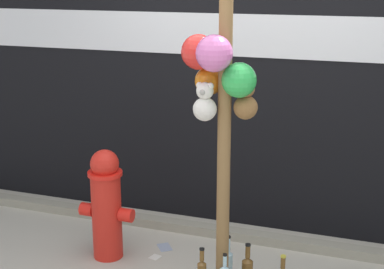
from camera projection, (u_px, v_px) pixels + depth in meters
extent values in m
cube|color=black|center=(260.00, 46.00, 4.79)|extent=(10.00, 0.20, 3.16)
cube|color=silver|center=(152.00, 32.00, 4.96)|extent=(5.08, 0.01, 0.35)
cube|color=gray|center=(244.00, 235.00, 4.83)|extent=(8.00, 0.12, 0.08)
cylinder|color=olive|center=(225.00, 100.00, 3.66)|extent=(0.09, 0.09, 2.77)
sphere|color=#D66BB2|center=(214.00, 53.00, 3.48)|extent=(0.23, 0.23, 0.23)
sphere|color=green|center=(239.00, 80.00, 3.57)|extent=(0.22, 0.22, 0.22)
sphere|color=red|center=(199.00, 52.00, 3.64)|extent=(0.22, 0.22, 0.22)
sphere|color=orange|center=(209.00, 81.00, 3.72)|extent=(0.18, 0.18, 0.18)
sphere|color=brown|center=(246.00, 107.00, 3.66)|extent=(0.16, 0.16, 0.16)
sphere|color=brown|center=(246.00, 89.00, 3.63)|extent=(0.11, 0.11, 0.11)
sphere|color=brown|center=(241.00, 83.00, 3.63)|extent=(0.04, 0.04, 0.04)
sphere|color=brown|center=(252.00, 84.00, 3.61)|extent=(0.04, 0.04, 0.04)
sphere|color=brown|center=(244.00, 90.00, 3.58)|extent=(0.04, 0.04, 0.04)
sphere|color=silver|center=(205.00, 109.00, 3.64)|extent=(0.15, 0.15, 0.15)
sphere|color=silver|center=(205.00, 91.00, 3.60)|extent=(0.11, 0.11, 0.11)
sphere|color=silver|center=(200.00, 85.00, 3.61)|extent=(0.04, 0.04, 0.04)
sphere|color=silver|center=(210.00, 86.00, 3.58)|extent=(0.04, 0.04, 0.04)
sphere|color=#9D9992|center=(203.00, 92.00, 3.56)|extent=(0.04, 0.04, 0.04)
cylinder|color=red|center=(107.00, 216.00, 4.48)|extent=(0.23, 0.23, 0.68)
cylinder|color=red|center=(105.00, 173.00, 4.38)|extent=(0.27, 0.27, 0.03)
sphere|color=red|center=(105.00, 164.00, 4.36)|extent=(0.22, 0.22, 0.22)
cylinder|color=red|center=(88.00, 209.00, 4.52)|extent=(0.10, 0.10, 0.10)
cylinder|color=red|center=(126.00, 215.00, 4.41)|extent=(0.10, 0.10, 0.10)
cylinder|color=brown|center=(283.00, 263.00, 3.92)|extent=(0.03, 0.03, 0.08)
cylinder|color=gold|center=(283.00, 256.00, 3.91)|extent=(0.04, 0.04, 0.01)
cone|color=#B2DBEA|center=(225.00, 267.00, 3.89)|extent=(0.07, 0.07, 0.03)
cylinder|color=#B2DBEA|center=(225.00, 261.00, 3.88)|extent=(0.03, 0.03, 0.07)
cylinder|color=black|center=(225.00, 255.00, 3.87)|extent=(0.03, 0.03, 0.01)
cone|color=brown|center=(202.00, 262.00, 3.88)|extent=(0.06, 0.06, 0.02)
cylinder|color=brown|center=(202.00, 255.00, 3.87)|extent=(0.03, 0.03, 0.08)
cylinder|color=black|center=(202.00, 249.00, 3.86)|extent=(0.04, 0.04, 0.01)
cone|color=#B2DBEA|center=(228.00, 252.00, 4.07)|extent=(0.07, 0.07, 0.03)
cylinder|color=#B2DBEA|center=(228.00, 244.00, 4.05)|extent=(0.03, 0.03, 0.10)
cylinder|color=black|center=(228.00, 237.00, 4.03)|extent=(0.04, 0.04, 0.01)
cone|color=brown|center=(248.00, 259.00, 4.03)|extent=(0.08, 0.08, 0.03)
cylinder|color=brown|center=(248.00, 252.00, 4.01)|extent=(0.03, 0.03, 0.09)
cylinder|color=black|center=(248.00, 245.00, 4.00)|extent=(0.04, 0.04, 0.01)
cube|color=silver|center=(155.00, 257.00, 4.54)|extent=(0.09, 0.10, 0.01)
cube|color=#8C99B2|center=(165.00, 247.00, 4.71)|extent=(0.17, 0.18, 0.01)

